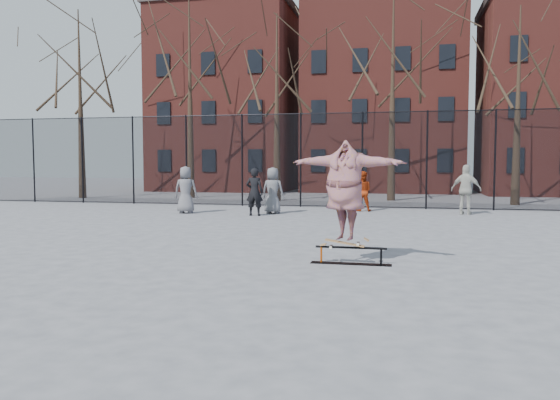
% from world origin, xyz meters
% --- Properties ---
extents(ground, '(100.00, 100.00, 0.00)m').
position_xyz_m(ground, '(0.00, 0.00, 0.00)').
color(ground, '#5D5D61').
extents(skate_rail, '(1.51, 0.23, 0.33)m').
position_xyz_m(skate_rail, '(1.94, 0.30, 0.13)').
color(skate_rail, black).
rests_on(skate_rail, ground).
extents(skateboard, '(0.80, 0.19, 0.10)m').
position_xyz_m(skateboard, '(1.82, 0.30, 0.38)').
color(skateboard, olive).
rests_on(skateboard, skate_rail).
extents(skater, '(2.37, 1.27, 1.87)m').
position_xyz_m(skater, '(1.82, 0.30, 1.36)').
color(skater, '#623C96').
rests_on(skater, skateboard).
extents(bystander_grey, '(0.93, 0.67, 1.76)m').
position_xyz_m(bystander_grey, '(-5.05, 9.16, 0.88)').
color(bystander_grey, slate).
rests_on(bystander_grey, ground).
extents(bystander_black, '(0.63, 0.42, 1.71)m').
position_xyz_m(bystander_black, '(-2.30, 8.85, 0.85)').
color(bystander_black, black).
rests_on(bystander_black, ground).
extents(bystander_red, '(0.79, 0.63, 1.56)m').
position_xyz_m(bystander_red, '(1.32, 11.49, 0.78)').
color(bystander_red, '#A22F0E').
rests_on(bystander_red, ground).
extents(bystander_white, '(1.15, 0.76, 1.82)m').
position_xyz_m(bystander_white, '(5.12, 10.92, 0.91)').
color(bystander_white, '#B9B8AC').
rests_on(bystander_white, ground).
extents(bystander_extra, '(0.89, 0.63, 1.72)m').
position_xyz_m(bystander_extra, '(-1.83, 9.72, 0.86)').
color(bystander_extra, '#5D5E62').
rests_on(bystander_extra, ground).
extents(fence, '(34.03, 0.07, 4.00)m').
position_xyz_m(fence, '(-0.01, 13.00, 2.05)').
color(fence, black).
rests_on(fence, ground).
extents(tree_row, '(33.66, 7.46, 10.67)m').
position_xyz_m(tree_row, '(-0.25, 17.15, 7.36)').
color(tree_row, black).
rests_on(tree_row, ground).
extents(rowhouses, '(29.00, 7.00, 13.00)m').
position_xyz_m(rowhouses, '(0.72, 26.00, 6.06)').
color(rowhouses, maroon).
rests_on(rowhouses, ground).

